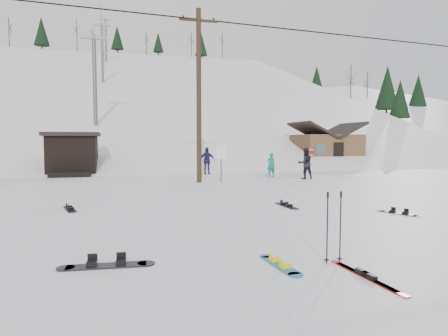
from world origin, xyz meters
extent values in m
plane|color=silver|center=(0.00, 0.00, 0.00)|extent=(200.00, 200.00, 0.00)
cube|color=white|center=(0.00, 55.00, -12.00)|extent=(60.00, 85.24, 65.97)
cube|color=silver|center=(38.00, 50.00, -11.00)|extent=(45.66, 93.98, 54.59)
cylinder|color=#3A2819|center=(2.00, 14.00, 4.50)|extent=(0.26, 0.26, 9.00)
cube|color=#3A2819|center=(2.00, 14.00, 8.40)|extent=(2.00, 0.12, 0.12)
cylinder|color=black|center=(2.00, 14.00, 8.52)|extent=(0.08, 0.08, 0.12)
cylinder|color=#595B60|center=(3.10, 13.60, 0.90)|extent=(0.07, 0.07, 1.80)
cube|color=white|center=(3.10, 13.56, 1.55)|extent=(0.50, 0.04, 0.60)
cube|color=black|center=(-5.00, 21.00, 1.25)|extent=(3.00, 3.00, 2.50)
cube|color=black|center=(-5.00, 21.00, 2.62)|extent=(3.40, 3.40, 0.25)
cube|color=black|center=(-5.00, 19.20, 0.15)|extent=(2.40, 1.20, 0.30)
cylinder|color=#595B60|center=(-4.00, 30.00, 7.25)|extent=(0.36, 0.36, 8.00)
cube|color=#595B60|center=(-4.00, 30.00, 11.05)|extent=(2.20, 0.30, 0.30)
cylinder|color=#595B60|center=(-4.00, 50.00, 13.75)|extent=(0.36, 0.36, 8.00)
cube|color=#595B60|center=(-4.00, 50.00, 17.55)|extent=(2.20, 0.30, 0.30)
cylinder|color=#595B60|center=(-4.00, 70.00, 20.25)|extent=(0.36, 0.36, 8.00)
cube|color=#595B60|center=(-4.00, 70.00, 24.05)|extent=(2.20, 0.30, 0.30)
cube|color=brown|center=(15.00, 24.00, 1.35)|extent=(5.00, 4.00, 2.70)
cube|color=black|center=(13.65, 24.00, 3.05)|extent=(2.69, 4.40, 1.43)
cube|color=black|center=(16.35, 24.00, 3.05)|extent=(2.69, 4.40, 1.43)
cube|color=black|center=(15.00, 21.98, 1.10)|extent=(0.90, 0.06, 1.90)
cube|color=#1B6BB2|center=(0.65, -0.18, 0.01)|extent=(0.35, 1.13, 0.02)
cylinder|color=#1B6BB2|center=(0.60, 0.38, 0.01)|extent=(0.26, 0.26, 0.02)
cylinder|color=#1B6BB2|center=(0.69, -0.73, 0.01)|extent=(0.26, 0.26, 0.02)
cube|color=yellow|center=(0.63, 0.02, 0.06)|extent=(0.19, 0.15, 0.07)
cube|color=yellow|center=(0.67, -0.38, 0.06)|extent=(0.19, 0.15, 0.07)
cube|color=red|center=(1.77, -1.19, 0.01)|extent=(0.22, 1.66, 0.02)
cube|color=black|center=(1.77, -1.19, 0.06)|extent=(0.11, 0.30, 0.07)
cube|color=red|center=(1.76, -1.02, 0.01)|extent=(0.22, 1.66, 0.02)
cube|color=black|center=(1.76, -1.02, 0.06)|extent=(0.11, 0.30, 0.07)
cylinder|color=black|center=(1.53, -0.26, 0.64)|extent=(0.03, 0.03, 1.27)
cylinder|color=black|center=(1.53, -0.26, 0.06)|extent=(0.10, 0.10, 0.01)
cylinder|color=black|center=(1.53, -0.26, 1.25)|extent=(0.04, 0.04, 0.12)
cylinder|color=black|center=(1.79, -0.26, 0.64)|extent=(0.03, 0.03, 1.27)
cylinder|color=black|center=(1.79, -0.26, 0.06)|extent=(0.10, 0.10, 0.01)
cylinder|color=black|center=(1.79, -0.26, 1.25)|extent=(0.04, 0.04, 0.12)
cube|color=black|center=(-2.34, 0.55, 0.01)|extent=(1.40, 0.41, 0.03)
cylinder|color=black|center=(-1.65, 0.51, 0.01)|extent=(0.32, 0.32, 0.03)
cylinder|color=black|center=(-3.02, 0.60, 0.01)|extent=(0.32, 0.32, 0.03)
cube|color=black|center=(-2.09, 0.54, 0.07)|extent=(0.18, 0.24, 0.09)
cube|color=black|center=(-2.59, 0.57, 0.07)|extent=(0.18, 0.24, 0.09)
cube|color=black|center=(-3.65, 6.92, 0.01)|extent=(0.52, 1.19, 0.02)
cylinder|color=black|center=(-3.79, 7.48, 0.01)|extent=(0.27, 0.27, 0.02)
cylinder|color=black|center=(-3.52, 6.36, 0.01)|extent=(0.27, 0.27, 0.02)
cube|color=black|center=(-3.70, 7.12, 0.06)|extent=(0.22, 0.18, 0.08)
cube|color=black|center=(-3.61, 6.72, 0.06)|extent=(0.22, 0.18, 0.08)
cube|color=black|center=(6.10, 3.58, 0.01)|extent=(0.72, 1.12, 0.02)
cylinder|color=black|center=(6.35, 3.08, 0.01)|extent=(0.26, 0.26, 0.02)
cylinder|color=black|center=(5.86, 4.08, 0.01)|extent=(0.26, 0.26, 0.02)
cube|color=black|center=(6.19, 3.40, 0.06)|extent=(0.22, 0.20, 0.07)
cube|color=black|center=(6.02, 3.76, 0.06)|extent=(0.22, 0.20, 0.07)
cube|color=black|center=(3.36, 5.73, 0.01)|extent=(0.33, 1.20, 0.02)
cylinder|color=black|center=(3.33, 6.32, 0.01)|extent=(0.27, 0.27, 0.02)
cylinder|color=black|center=(3.39, 5.13, 0.01)|extent=(0.27, 0.27, 0.02)
cube|color=black|center=(3.35, 5.94, 0.06)|extent=(0.20, 0.16, 0.08)
cube|color=black|center=(3.37, 5.51, 0.06)|extent=(0.20, 0.16, 0.08)
imported|color=#0A6D61|center=(6.83, 15.96, 0.73)|extent=(0.58, 0.42, 1.47)
imported|color=black|center=(8.28, 14.29, 0.89)|extent=(0.93, 0.75, 1.79)
imported|color=#D94C61|center=(12.47, 21.86, 0.80)|extent=(1.17, 0.89, 1.61)
imported|color=#1D1B45|center=(3.51, 18.89, 0.89)|extent=(1.13, 0.79, 1.78)
camera|label=1|loc=(-2.09, -6.66, 2.23)|focal=32.00mm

